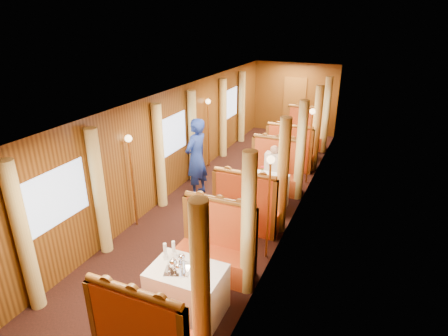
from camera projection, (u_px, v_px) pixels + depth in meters
The scene contains 47 objects.
floor at pixel (231, 201), 8.77m from camera, with size 3.00×12.00×0.01m, color black, non-canonical shape.
ceiling at pixel (232, 95), 7.82m from camera, with size 3.00×12.00×0.01m, color silver, non-canonical shape.
wall_far at pixel (295, 98), 13.39m from camera, with size 3.00×2.50×0.01m, color brown, non-canonical shape.
wall_left at pixel (173, 142), 8.84m from camera, with size 12.00×2.50×0.01m, color brown, non-canonical shape.
wall_right at pixel (298, 161), 7.75m from camera, with size 12.00×2.50×0.01m, color brown, non-canonical shape.
doorway_far at pixel (294, 106), 13.46m from camera, with size 0.80×0.04×2.00m, color brown.
table_near at pixel (187, 291), 5.39m from camera, with size 1.05×0.72×0.75m, color white.
banquette_near_aft at pixel (216, 250), 6.23m from camera, with size 1.30×0.55×1.34m.
table_mid at pixel (262, 192), 8.36m from camera, with size 1.05×0.72×0.75m, color white.
banquette_mid_fwd at pixel (247, 211), 7.48m from camera, with size 1.30×0.55×1.34m.
banquette_mid_aft at pixel (275, 174), 9.20m from camera, with size 1.30×0.55×1.34m.
table_far at pixel (298, 145), 11.33m from camera, with size 1.05×0.72×0.75m, color white.
banquette_far_fwd at pixel (290, 154), 10.45m from camera, with size 1.30×0.55×1.34m.
banquette_far_aft at pixel (305, 134), 12.17m from camera, with size 1.30×0.55×1.34m.
tea_tray at pixel (177, 271), 5.20m from camera, with size 0.34×0.26×0.01m, color silver.
teapot_left at pixel (173, 266), 5.19m from camera, with size 0.19×0.14×0.15m, color silver, non-canonical shape.
teapot_right at pixel (178, 270), 5.13m from camera, with size 0.16×0.12×0.13m, color silver, non-canonical shape.
teapot_back at pixel (182, 261), 5.31m from camera, with size 0.17×0.13×0.14m, color silver, non-canonical shape.
fruit_plate at pixel (201, 280), 5.01m from camera, with size 0.23×0.23×0.05m.
cup_inboard at pixel (165, 253), 5.43m from camera, with size 0.08×0.08×0.26m.
cup_outboard at pixel (174, 251), 5.48m from camera, with size 0.08×0.08×0.26m.
rose_vase_mid at pixel (262, 169), 8.15m from camera, with size 0.06×0.06×0.36m.
rose_vase_far at pixel (299, 128), 11.13m from camera, with size 0.06×0.06×0.36m.
window_left_near at pixel (57, 196), 5.79m from camera, with size 1.20×0.90×0.01m, color #98ADCC, non-canonical shape.
curtain_left_near_a at pixel (23, 239), 5.20m from camera, with size 0.22×0.22×2.35m, color #E0C972.
curtain_left_near_b at pixel (99, 193), 6.52m from camera, with size 0.22×0.22×2.35m, color #E0C972.
window_right_near at pixel (235, 239), 4.71m from camera, with size 1.20×0.90×0.01m, color #98ADCC, non-canonical shape.
curtain_right_near_a at pixel (201, 293), 4.19m from camera, with size 0.22×0.22×2.35m, color #E0C972.
curtain_right_near_b at pixel (248, 226), 5.51m from camera, with size 0.22×0.22×2.35m, color #E0C972.
window_left_mid at pixel (173, 134), 8.76m from camera, with size 1.20×0.90×0.01m, color #98ADCC, non-canonical shape.
curtain_left_mid_a at pixel (159, 157), 8.17m from camera, with size 0.22×0.22×2.35m, color #E0C972.
curtain_left_mid_b at pixel (193, 137), 9.49m from camera, with size 0.22×0.22×2.35m, color #E0C972.
window_right_mid at pixel (298, 151), 7.68m from camera, with size 1.20×0.90×0.01m, color #98ADCC, non-canonical shape.
curtain_right_mid_a at pixel (283, 177), 7.16m from camera, with size 0.22×0.22×2.35m, color #E0C972.
curtain_right_mid_b at pixel (301, 151), 8.48m from camera, with size 0.22×0.22×2.35m, color #E0C972.
window_left_far at pixel (230, 104), 11.73m from camera, with size 1.20×0.90×0.01m, color #98ADCC, non-canonical shape.
curtain_left_far_a at pixel (223, 118), 11.14m from camera, with size 0.22×0.22×2.35m, color #E0C972.
curtain_left_far_b at pixel (242, 107), 12.46m from camera, with size 0.22×0.22×2.35m, color #E0C972.
window_right_far at pixel (326, 113), 10.65m from camera, with size 1.20×0.90×0.01m, color #98ADCC, non-canonical shape.
curtain_right_far_a at pixel (316, 129), 10.13m from camera, with size 0.22×0.22×2.35m, color #E0C972.
curtain_right_far_b at pixel (326, 116), 11.45m from camera, with size 0.22×0.22×2.35m, color #E0C972.
sconce_left_fore at pixel (131, 163), 7.27m from camera, with size 0.14×0.14×1.95m.
sconce_right_fore at pixel (269, 187), 6.25m from camera, with size 0.14×0.14×1.95m.
sconce_left_aft at pixel (208, 119), 10.24m from camera, with size 0.14×0.14×1.95m.
sconce_right_aft at pixel (311, 131), 9.22m from camera, with size 0.14×0.14×1.95m.
steward at pixel (196, 158), 8.74m from camera, with size 0.69×0.45×1.89m, color navy.
passenger at pixel (273, 165), 8.90m from camera, with size 0.40×0.44×0.76m.
Camera 1 is at (2.94, -7.24, 4.08)m, focal length 30.00 mm.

